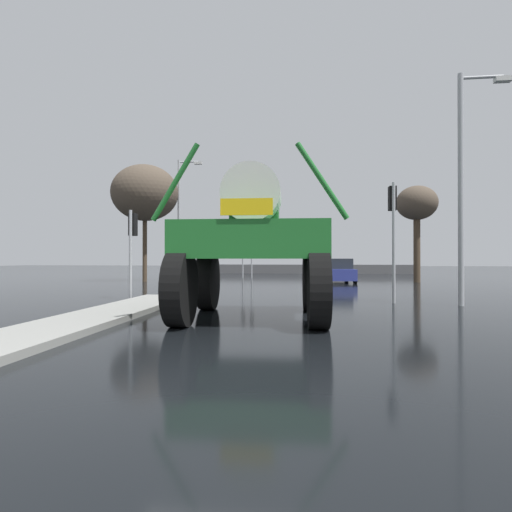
{
  "coord_description": "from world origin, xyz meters",
  "views": [
    {
      "loc": [
        1.19,
        -5.03,
        1.54
      ],
      "look_at": [
        -0.39,
        8.49,
        1.62
      ],
      "focal_mm": 28.53,
      "sensor_mm": 36.0,
      "label": 1
    }
  ],
  "objects_px": {
    "oversize_sprayer": "(254,244)",
    "traffic_signal_near_left": "(132,235)",
    "streetlight_near_right": "(465,177)",
    "streetlight_far_left": "(181,214)",
    "traffic_signal_near_right": "(393,216)",
    "traffic_signal_far_right": "(243,243)",
    "bare_tree_left": "(145,193)",
    "bare_tree_right": "(417,205)",
    "sedan_ahead": "(337,271)",
    "traffic_signal_far_left": "(252,242)"
  },
  "relations": [
    {
      "from": "bare_tree_left",
      "to": "traffic_signal_near_right",
      "type": "bearing_deg",
      "value": -39.72
    },
    {
      "from": "traffic_signal_near_right",
      "to": "bare_tree_right",
      "type": "distance_m",
      "value": 13.29
    },
    {
      "from": "traffic_signal_far_left",
      "to": "traffic_signal_far_right",
      "type": "bearing_deg",
      "value": 179.77
    },
    {
      "from": "sedan_ahead",
      "to": "traffic_signal_far_right",
      "type": "distance_m",
      "value": 8.74
    },
    {
      "from": "bare_tree_left",
      "to": "bare_tree_right",
      "type": "height_order",
      "value": "bare_tree_left"
    },
    {
      "from": "traffic_signal_far_left",
      "to": "streetlight_near_right",
      "type": "bearing_deg",
      "value": -62.57
    },
    {
      "from": "oversize_sprayer",
      "to": "bare_tree_left",
      "type": "xyz_separation_m",
      "value": [
        -9.1,
        15.22,
        3.91
      ]
    },
    {
      "from": "traffic_signal_far_left",
      "to": "bare_tree_left",
      "type": "height_order",
      "value": "bare_tree_left"
    },
    {
      "from": "traffic_signal_near_left",
      "to": "streetlight_near_right",
      "type": "height_order",
      "value": "streetlight_near_right"
    },
    {
      "from": "sedan_ahead",
      "to": "traffic_signal_far_left",
      "type": "xyz_separation_m",
      "value": [
        -6.17,
        5.02,
        2.12
      ]
    },
    {
      "from": "traffic_signal_far_left",
      "to": "bare_tree_right",
      "type": "height_order",
      "value": "bare_tree_right"
    },
    {
      "from": "traffic_signal_far_left",
      "to": "bare_tree_left",
      "type": "xyz_separation_m",
      "value": [
        -6.37,
        -5.83,
        2.99
      ]
    },
    {
      "from": "traffic_signal_near_right",
      "to": "bare_tree_left",
      "type": "bearing_deg",
      "value": 140.28
    },
    {
      "from": "traffic_signal_far_left",
      "to": "bare_tree_right",
      "type": "relative_size",
      "value": 0.63
    },
    {
      "from": "traffic_signal_near_left",
      "to": "streetlight_far_left",
      "type": "distance_m",
      "value": 12.08
    },
    {
      "from": "sedan_ahead",
      "to": "traffic_signal_far_left",
      "type": "distance_m",
      "value": 8.23
    },
    {
      "from": "traffic_signal_far_right",
      "to": "streetlight_near_right",
      "type": "height_order",
      "value": "streetlight_near_right"
    },
    {
      "from": "oversize_sprayer",
      "to": "bare_tree_right",
      "type": "height_order",
      "value": "bare_tree_right"
    },
    {
      "from": "traffic_signal_far_left",
      "to": "streetlight_far_left",
      "type": "xyz_separation_m",
      "value": [
        -4.13,
        -5.22,
        1.64
      ]
    },
    {
      "from": "traffic_signal_near_left",
      "to": "streetlight_near_right",
      "type": "distance_m",
      "value": 11.68
    },
    {
      "from": "traffic_signal_far_right",
      "to": "traffic_signal_near_left",
      "type": "bearing_deg",
      "value": -95.5
    },
    {
      "from": "traffic_signal_near_left",
      "to": "bare_tree_right",
      "type": "bearing_deg",
      "value": 42.61
    },
    {
      "from": "bare_tree_right",
      "to": "streetlight_near_right",
      "type": "bearing_deg",
      "value": -98.75
    },
    {
      "from": "traffic_signal_near_right",
      "to": "traffic_signal_far_right",
      "type": "relative_size",
      "value": 1.12
    },
    {
      "from": "streetlight_near_right",
      "to": "streetlight_far_left",
      "type": "relative_size",
      "value": 0.93
    },
    {
      "from": "sedan_ahead",
      "to": "bare_tree_right",
      "type": "relative_size",
      "value": 0.69
    },
    {
      "from": "traffic_signal_near_left",
      "to": "bare_tree_right",
      "type": "xyz_separation_m",
      "value": [
        13.56,
        12.47,
        2.53
      ]
    },
    {
      "from": "oversize_sprayer",
      "to": "traffic_signal_near_right",
      "type": "distance_m",
      "value": 6.04
    },
    {
      "from": "oversize_sprayer",
      "to": "traffic_signal_near_left",
      "type": "height_order",
      "value": "oversize_sprayer"
    },
    {
      "from": "oversize_sprayer",
      "to": "streetlight_near_right",
      "type": "relative_size",
      "value": 0.66
    },
    {
      "from": "traffic_signal_far_left",
      "to": "bare_tree_left",
      "type": "bearing_deg",
      "value": -137.51
    },
    {
      "from": "traffic_signal_far_right",
      "to": "bare_tree_left",
      "type": "relative_size",
      "value": 0.48
    },
    {
      "from": "traffic_signal_near_right",
      "to": "traffic_signal_far_left",
      "type": "height_order",
      "value": "traffic_signal_near_right"
    },
    {
      "from": "traffic_signal_far_right",
      "to": "traffic_signal_far_left",
      "type": "bearing_deg",
      "value": -0.23
    },
    {
      "from": "oversize_sprayer",
      "to": "traffic_signal_near_right",
      "type": "height_order",
      "value": "traffic_signal_near_right"
    },
    {
      "from": "oversize_sprayer",
      "to": "bare_tree_right",
      "type": "xyz_separation_m",
      "value": [
        8.48,
        16.53,
        3.03
      ]
    },
    {
      "from": "sedan_ahead",
      "to": "traffic_signal_near_left",
      "type": "bearing_deg",
      "value": 139.52
    },
    {
      "from": "oversize_sprayer",
      "to": "traffic_signal_near_right",
      "type": "relative_size",
      "value": 1.2
    },
    {
      "from": "traffic_signal_far_right",
      "to": "traffic_signal_near_right",
      "type": "bearing_deg",
      "value": -65.41
    },
    {
      "from": "traffic_signal_near_left",
      "to": "bare_tree_right",
      "type": "relative_size",
      "value": 0.54
    },
    {
      "from": "traffic_signal_near_right",
      "to": "streetlight_near_right",
      "type": "xyz_separation_m",
      "value": [
        2.11,
        -0.7,
        1.16
      ]
    },
    {
      "from": "traffic_signal_near_left",
      "to": "traffic_signal_far_right",
      "type": "bearing_deg",
      "value": 84.5
    },
    {
      "from": "oversize_sprayer",
      "to": "bare_tree_left",
      "type": "bearing_deg",
      "value": 28.92
    },
    {
      "from": "streetlight_near_right",
      "to": "streetlight_far_left",
      "type": "height_order",
      "value": "streetlight_far_left"
    },
    {
      "from": "streetlight_far_left",
      "to": "bare_tree_left",
      "type": "distance_m",
      "value": 2.68
    },
    {
      "from": "sedan_ahead",
      "to": "streetlight_far_left",
      "type": "relative_size",
      "value": 0.52
    },
    {
      "from": "streetlight_far_left",
      "to": "traffic_signal_near_left",
      "type": "bearing_deg",
      "value": -81.36
    },
    {
      "from": "traffic_signal_far_right",
      "to": "bare_tree_right",
      "type": "xyz_separation_m",
      "value": [
        11.92,
        -4.52,
        2.24
      ]
    },
    {
      "from": "traffic_signal_near_right",
      "to": "traffic_signal_near_left",
      "type": "bearing_deg",
      "value": 179.92
    },
    {
      "from": "traffic_signal_near_left",
      "to": "bare_tree_left",
      "type": "distance_m",
      "value": 12.34
    }
  ]
}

